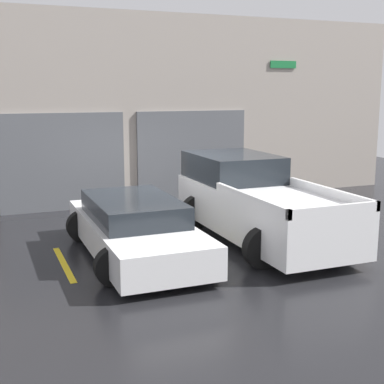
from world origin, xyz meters
TOP-DOWN VIEW (x-y plane):
  - ground_plane at (0.00, 0.00)m, footprint 28.00×28.00m
  - shophouse_building at (-0.00, 3.29)m, footprint 17.02×0.68m
  - pickup_truck at (1.40, -1.43)m, footprint 2.45×5.15m
  - sedan_white at (-1.40, -1.67)m, footprint 2.24×4.68m
  - parking_stripe_far_left at (-2.81, -1.70)m, footprint 0.12×2.20m
  - parking_stripe_left at (0.00, -1.70)m, footprint 0.12×2.20m
  - parking_stripe_centre at (2.81, -1.70)m, footprint 0.12×2.20m

SIDE VIEW (x-z plane):
  - ground_plane at x=0.00m, z-range 0.00..0.00m
  - parking_stripe_far_left at x=-2.81m, z-range 0.00..0.01m
  - parking_stripe_left at x=0.00m, z-range 0.00..0.01m
  - parking_stripe_centre at x=2.81m, z-range 0.00..0.01m
  - sedan_white at x=-1.40m, z-range -0.02..1.13m
  - pickup_truck at x=1.40m, z-range -0.05..1.70m
  - shophouse_building at x=0.00m, z-range -0.03..5.32m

